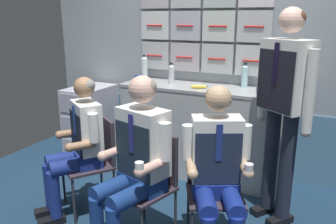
% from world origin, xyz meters
% --- Properties ---
extents(galley_bulkhead, '(4.20, 0.14, 2.15)m').
position_xyz_m(galley_bulkhead, '(-0.01, 1.37, 1.10)').
color(galley_bulkhead, '#97A0A8').
rests_on(galley_bulkhead, ground).
extents(galley_counter, '(1.79, 0.53, 0.99)m').
position_xyz_m(galley_counter, '(0.01, 1.09, 0.50)').
color(galley_counter, '#ABAEAF').
rests_on(galley_counter, ground).
extents(service_trolley, '(0.40, 0.65, 0.89)m').
position_xyz_m(service_trolley, '(-1.40, 0.96, 0.48)').
color(service_trolley, black).
rests_on(service_trolley, ground).
extents(folding_chair_left, '(0.56, 0.56, 0.84)m').
position_xyz_m(folding_chair_left, '(-0.60, 0.02, 0.52)').
color(folding_chair_left, '#2D2D33').
rests_on(folding_chair_left, ground).
extents(crew_member_left, '(0.59, 0.64, 1.22)m').
position_xyz_m(crew_member_left, '(-0.69, -0.11, 0.67)').
color(crew_member_left, black).
rests_on(crew_member_left, ground).
extents(folding_chair_center, '(0.50, 0.50, 0.84)m').
position_xyz_m(folding_chair_center, '(0.04, -0.14, 0.52)').
color(folding_chair_center, '#2D2D33').
rests_on(folding_chair_center, ground).
extents(crew_member_center, '(0.55, 0.70, 1.31)m').
position_xyz_m(crew_member_center, '(-0.01, -0.29, 0.72)').
color(crew_member_center, black).
rests_on(crew_member_center, ground).
extents(folding_chair_right, '(0.54, 0.54, 0.84)m').
position_xyz_m(folding_chair_right, '(0.50, 0.01, 0.52)').
color(folding_chair_right, '#2D2D33').
rests_on(folding_chair_right, ground).
extents(crew_member_right, '(0.57, 0.67, 1.25)m').
position_xyz_m(crew_member_right, '(0.57, -0.14, 0.69)').
color(crew_member_right, black).
rests_on(crew_member_right, ground).
extents(crew_member_standing, '(0.46, 0.42, 1.78)m').
position_xyz_m(crew_member_standing, '(0.89, 0.54, 1.08)').
color(crew_member_standing, black).
rests_on(crew_member_standing, ground).
extents(sparkling_bottle_green, '(0.06, 0.06, 0.23)m').
position_xyz_m(sparkling_bottle_green, '(-0.37, 1.09, 1.10)').
color(sparkling_bottle_green, silver).
rests_on(sparkling_bottle_green, galley_counter).
extents(water_bottle_short, '(0.07, 0.07, 0.29)m').
position_xyz_m(water_bottle_short, '(-0.75, 1.17, 1.13)').
color(water_bottle_short, silver).
rests_on(water_bottle_short, galley_counter).
extents(water_bottle_clear, '(0.07, 0.07, 0.25)m').
position_xyz_m(water_bottle_clear, '(0.39, 1.26, 1.11)').
color(water_bottle_clear, '#AAD9E0').
rests_on(water_bottle_clear, galley_counter).
extents(water_bottle_blue_cap, '(0.07, 0.07, 0.30)m').
position_xyz_m(water_bottle_blue_cap, '(0.76, 0.91, 1.14)').
color(water_bottle_blue_cap, silver).
rests_on(water_bottle_blue_cap, galley_counter).
extents(paper_cup_tan, '(0.07, 0.07, 0.06)m').
position_xyz_m(paper_cup_tan, '(0.59, 1.06, 1.03)').
color(paper_cup_tan, navy).
rests_on(paper_cup_tan, galley_counter).
extents(coffee_cup_white, '(0.07, 0.07, 0.07)m').
position_xyz_m(coffee_cup_white, '(-0.78, 1.07, 1.03)').
color(coffee_cup_white, navy).
rests_on(coffee_cup_white, galley_counter).
extents(espresso_cup_small, '(0.07, 0.07, 0.07)m').
position_xyz_m(espresso_cup_small, '(0.78, 1.28, 1.03)').
color(espresso_cup_small, silver).
rests_on(espresso_cup_small, galley_counter).
extents(snack_banana, '(0.17, 0.10, 0.04)m').
position_xyz_m(snack_banana, '(-0.01, 0.98, 1.01)').
color(snack_banana, yellow).
rests_on(snack_banana, galley_counter).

